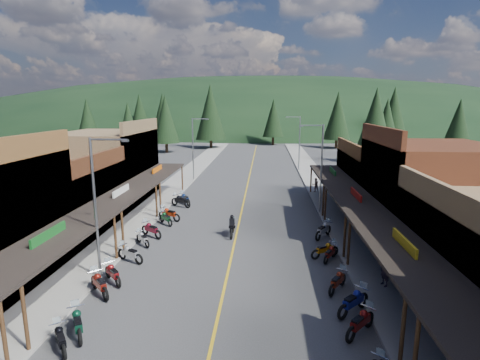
% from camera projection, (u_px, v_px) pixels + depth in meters
% --- Properties ---
extents(ground, '(220.00, 220.00, 0.00)m').
position_uv_depth(ground, '(234.00, 243.00, 26.57)').
color(ground, '#38383A').
rests_on(ground, ground).
extents(centerline, '(0.15, 90.00, 0.01)m').
position_uv_depth(centerline, '(248.00, 184.00, 46.12)').
color(centerline, gold).
rests_on(centerline, ground).
extents(sidewalk_west, '(3.40, 94.00, 0.15)m').
position_uv_depth(sidewalk_west, '(178.00, 183.00, 46.68)').
color(sidewalk_west, gray).
rests_on(sidewalk_west, ground).
extents(sidewalk_east, '(3.40, 94.00, 0.15)m').
position_uv_depth(sidewalk_east, '(319.00, 185.00, 45.54)').
color(sidewalk_east, gray).
rests_on(sidewalk_east, ground).
extents(shop_west_2, '(10.90, 9.00, 6.20)m').
position_uv_depth(shop_west_2, '(57.00, 200.00, 28.62)').
color(shop_west_2, '#3F2111').
rests_on(shop_west_2, ground).
extents(shop_west_3, '(10.90, 10.20, 8.20)m').
position_uv_depth(shop_west_3, '(108.00, 167.00, 37.82)').
color(shop_west_3, brown).
rests_on(shop_west_3, ground).
extents(shop_east_2, '(10.90, 9.00, 8.20)m').
position_uv_depth(shop_east_2, '(429.00, 193.00, 26.62)').
color(shop_east_2, '#562B19').
rests_on(shop_east_2, ground).
extents(shop_east_3, '(10.90, 10.20, 6.20)m').
position_uv_depth(shop_east_3, '(385.00, 180.00, 36.21)').
color(shop_east_3, '#4C2D16').
rests_on(shop_east_3, ground).
extents(streetlight_0, '(2.16, 0.18, 8.00)m').
position_uv_depth(streetlight_0, '(97.00, 203.00, 20.27)').
color(streetlight_0, gray).
rests_on(streetlight_0, ground).
extents(streetlight_1, '(2.16, 0.18, 8.00)m').
position_uv_depth(streetlight_1, '(194.00, 146.00, 47.64)').
color(streetlight_1, gray).
rests_on(streetlight_1, ground).
extents(streetlight_2, '(2.16, 0.18, 8.00)m').
position_uv_depth(streetlight_2, '(320.00, 165.00, 33.04)').
color(streetlight_2, gray).
rests_on(streetlight_2, ground).
extents(streetlight_3, '(2.16, 0.18, 8.00)m').
position_uv_depth(streetlight_3, '(298.00, 141.00, 54.55)').
color(streetlight_3, gray).
rests_on(streetlight_3, ground).
extents(ridge_hill, '(310.00, 140.00, 60.00)m').
position_uv_depth(ridge_hill, '(260.00, 127.00, 158.56)').
color(ridge_hill, black).
rests_on(ridge_hill, ground).
extents(pine_0, '(5.04, 5.04, 11.00)m').
position_uv_depth(pine_0, '(87.00, 118.00, 88.52)').
color(pine_0, black).
rests_on(pine_0, ground).
extents(pine_1, '(5.88, 5.88, 12.50)m').
position_uv_depth(pine_1, '(163.00, 114.00, 95.14)').
color(pine_1, black).
rests_on(pine_1, ground).
extents(pine_2, '(6.72, 6.72, 14.00)m').
position_uv_depth(pine_2, '(211.00, 112.00, 82.34)').
color(pine_2, black).
rests_on(pine_2, ground).
extents(pine_3, '(5.04, 5.04, 11.00)m').
position_uv_depth(pine_3, '(273.00, 118.00, 89.54)').
color(pine_3, black).
rests_on(pine_3, ground).
extents(pine_4, '(5.88, 5.88, 12.50)m').
position_uv_depth(pine_4, '(337.00, 116.00, 82.61)').
color(pine_4, black).
rests_on(pine_4, ground).
extents(pine_5, '(6.72, 6.72, 14.00)m').
position_uv_depth(pine_5, '(394.00, 111.00, 93.14)').
color(pine_5, black).
rests_on(pine_5, ground).
extents(pine_6, '(5.04, 5.04, 11.00)m').
position_uv_depth(pine_6, '(459.00, 119.00, 84.84)').
color(pine_6, black).
rests_on(pine_6, ground).
extents(pine_7, '(5.88, 5.88, 12.50)m').
position_uv_depth(pine_7, '(140.00, 113.00, 101.53)').
color(pine_7, black).
rests_on(pine_7, ground).
extents(pine_8, '(4.48, 4.48, 10.00)m').
position_uv_depth(pine_8, '(129.00, 126.00, 65.93)').
color(pine_8, black).
rests_on(pine_8, ground).
extents(pine_9, '(4.93, 4.93, 10.80)m').
position_uv_depth(pine_9, '(386.00, 123.00, 67.72)').
color(pine_9, black).
rests_on(pine_9, ground).
extents(pine_10, '(5.38, 5.38, 11.60)m').
position_uv_depth(pine_10, '(166.00, 119.00, 75.28)').
color(pine_10, black).
rests_on(pine_10, ground).
extents(pine_11, '(5.82, 5.82, 12.40)m').
position_uv_depth(pine_11, '(375.00, 120.00, 60.98)').
color(pine_11, black).
rests_on(pine_11, ground).
extents(bike_west_2, '(1.71, 1.92, 1.11)m').
position_uv_depth(bike_west_2, '(60.00, 338.00, 14.94)').
color(bike_west_2, black).
rests_on(bike_west_2, ground).
extents(bike_west_3, '(1.79, 2.26, 1.26)m').
position_uv_depth(bike_west_3, '(78.00, 322.00, 15.90)').
color(bike_west_3, '#0B3725').
rests_on(bike_west_3, ground).
extents(bike_west_4, '(2.13, 2.21, 1.31)m').
position_uv_depth(bike_west_4, '(99.00, 283.00, 19.28)').
color(bike_west_4, maroon).
rests_on(bike_west_4, ground).
extents(bike_west_5, '(1.96, 2.04, 1.21)m').
position_uv_depth(bike_west_5, '(113.00, 273.00, 20.61)').
color(bike_west_5, maroon).
rests_on(bike_west_5, ground).
extents(bike_west_6, '(2.22, 1.64, 1.22)m').
position_uv_depth(bike_west_6, '(130.00, 253.00, 23.34)').
color(bike_west_6, gray).
rests_on(bike_west_6, ground).
extents(bike_west_7, '(1.75, 1.81, 1.08)m').
position_uv_depth(bike_west_7, '(143.00, 238.00, 26.12)').
color(bike_west_7, '#B0AFB5').
rests_on(bike_west_7, ground).
extents(bike_west_8, '(2.23, 1.91, 1.27)m').
position_uv_depth(bike_west_8, '(151.00, 229.00, 27.74)').
color(bike_west_8, maroon).
rests_on(bike_west_8, ground).
extents(bike_west_9, '(1.89, 1.99, 1.18)m').
position_uv_depth(bike_west_9, '(166.00, 218.00, 30.66)').
color(bike_west_9, '#0C3D19').
rests_on(bike_west_9, ground).
extents(bike_west_10, '(2.35, 1.68, 1.29)m').
position_uv_depth(bike_west_10, '(169.00, 213.00, 31.66)').
color(bike_west_10, '#B92C0D').
rests_on(bike_west_10, ground).
extents(bike_west_11, '(2.42, 1.86, 1.34)m').
position_uv_depth(bike_west_11, '(181.00, 200.00, 35.88)').
color(bike_west_11, black).
rests_on(bike_west_11, ground).
extents(bike_west_12, '(1.85, 2.13, 1.22)m').
position_uv_depth(bike_west_12, '(185.00, 198.00, 36.87)').
color(bike_west_12, navy).
rests_on(bike_west_12, ground).
extents(bike_east_3, '(2.03, 2.14, 1.27)m').
position_uv_depth(bike_east_3, '(360.00, 321.00, 15.94)').
color(bike_east_3, maroon).
rests_on(bike_east_3, ground).
extents(bike_east_4, '(2.21, 2.17, 1.33)m').
position_uv_depth(bike_east_4, '(353.00, 301.00, 17.56)').
color(bike_east_4, navy).
rests_on(bike_east_4, ground).
extents(bike_east_5, '(1.71, 2.14, 1.19)m').
position_uv_depth(bike_east_5, '(338.00, 280.00, 19.72)').
color(bike_east_5, maroon).
rests_on(bike_east_5, ground).
extents(bike_east_6, '(1.50, 1.94, 1.08)m').
position_uv_depth(bike_east_6, '(330.00, 253.00, 23.52)').
color(bike_east_6, maroon).
rests_on(bike_east_6, ground).
extents(bike_east_7, '(2.12, 1.56, 1.17)m').
position_uv_depth(bike_east_7, '(325.00, 249.00, 23.99)').
color(bike_east_7, '#C0780D').
rests_on(bike_east_7, ground).
extents(bike_east_8, '(1.94, 2.34, 1.32)m').
position_uv_depth(bike_east_8, '(323.00, 229.00, 27.55)').
color(bike_east_8, '#A4A4A9').
rests_on(bike_east_8, ground).
extents(rider_on_bike, '(0.79, 2.26, 1.71)m').
position_uv_depth(rider_on_bike, '(232.00, 227.00, 28.01)').
color(rider_on_bike, black).
rests_on(rider_on_bike, ground).
extents(pedestrian_east_a, '(0.63, 0.77, 1.82)m').
position_uv_depth(pedestrian_east_a, '(385.00, 270.00, 19.93)').
color(pedestrian_east_a, '#231C2A').
rests_on(pedestrian_east_a, sidewalk_east).
extents(pedestrian_east_b, '(0.86, 0.63, 1.58)m').
position_uv_depth(pedestrian_east_b, '(315.00, 185.00, 41.50)').
color(pedestrian_east_b, brown).
rests_on(pedestrian_east_b, sidewalk_east).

